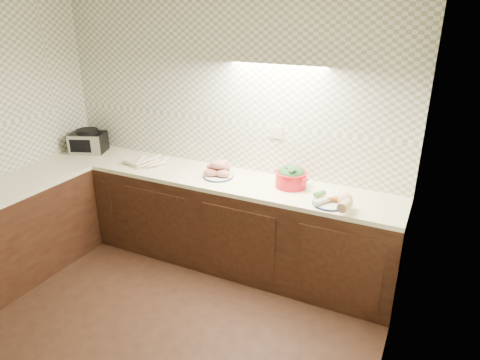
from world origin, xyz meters
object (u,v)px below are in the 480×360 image
at_px(parsnip_pile, 142,162).
at_px(sweet_potato_plate, 218,170).
at_px(veg_plate, 337,201).
at_px(dutch_oven, 291,177).
at_px(onion_bowl, 222,168).
at_px(toaster_oven, 88,141).

relative_size(parsnip_pile, sweet_potato_plate, 1.39).
xyz_separation_m(sweet_potato_plate, veg_plate, (1.16, -0.14, -0.02)).
height_order(dutch_oven, veg_plate, dutch_oven).
bearing_deg(onion_bowl, veg_plate, -12.62).
bearing_deg(onion_bowl, parsnip_pile, -168.08).
relative_size(toaster_oven, sweet_potato_plate, 1.53).
height_order(sweet_potato_plate, dutch_oven, dutch_oven).
height_order(parsnip_pile, sweet_potato_plate, sweet_potato_plate).
relative_size(dutch_oven, veg_plate, 0.94).
xyz_separation_m(toaster_oven, veg_plate, (2.81, -0.18, -0.07)).
xyz_separation_m(onion_bowl, veg_plate, (1.19, -0.27, 0.00)).
distance_m(toaster_oven, onion_bowl, 1.62).
relative_size(sweet_potato_plate, veg_plate, 0.74).
xyz_separation_m(toaster_oven, sweet_potato_plate, (1.65, -0.04, -0.05)).
bearing_deg(dutch_oven, parsnip_pile, -154.45).
bearing_deg(sweet_potato_plate, veg_plate, -7.01).
bearing_deg(parsnip_pile, onion_bowl, 11.92).
relative_size(onion_bowl, dutch_oven, 0.42).
bearing_deg(veg_plate, dutch_oven, 154.55).
distance_m(toaster_oven, dutch_oven, 2.34).
xyz_separation_m(parsnip_pile, onion_bowl, (0.82, 0.17, 0.01)).
xyz_separation_m(parsnip_pile, veg_plate, (2.01, -0.09, 0.01)).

